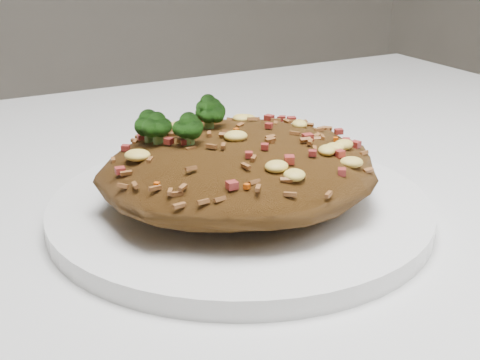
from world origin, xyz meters
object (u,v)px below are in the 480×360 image
object	(u,v)px
plate	(240,208)
fork	(265,148)
fried_rice	(239,158)
dining_table	(122,337)

from	to	relation	value
plate	fork	bearing A→B (deg)	50.43
plate	fork	distance (m)	0.11
fried_rice	fork	bearing A→B (deg)	49.88
plate	dining_table	bearing A→B (deg)	163.23
dining_table	fried_rice	distance (m)	0.16
dining_table	plate	world-z (taller)	plate
dining_table	plate	xyz separation A→B (m)	(0.09, -0.03, 0.10)
fork	plate	bearing A→B (deg)	-114.33
dining_table	plate	distance (m)	0.13
plate	fork	xyz separation A→B (m)	(0.07, 0.09, 0.01)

